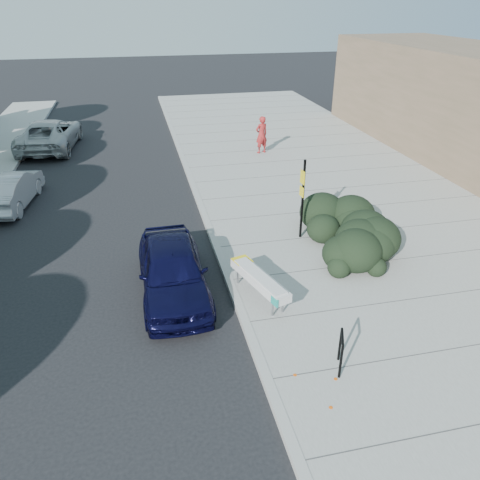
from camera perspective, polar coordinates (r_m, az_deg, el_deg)
The scene contains 11 objects.
ground at distance 11.85m, azimuth 0.72°, elevation -10.58°, with size 120.00×120.00×0.00m, color black.
sidewalk_near at distance 17.63m, azimuth 14.82°, elevation 2.37°, with size 11.20×50.00×0.15m, color gray.
curb_near at distance 15.96m, azimuth -3.44°, elevation 0.59°, with size 0.22×50.00×0.17m, color #9E9E99.
bench at distance 12.36m, azimuth 2.37°, elevation -4.83°, with size 1.13×2.36×0.69m.
bike_rack at distance 10.41m, azimuth 12.21°, elevation -12.85°, with size 0.26×0.57×0.88m.
sign_post at distance 15.17m, azimuth 7.62°, elevation 5.48°, with size 0.11×0.31×2.68m.
hedge at distance 15.18m, azimuth 12.71°, elevation 1.78°, with size 1.94×3.89×1.46m, color black.
sedan_navy at distance 12.77m, azimuth -8.21°, elevation -3.67°, with size 1.78×4.41×1.50m, color black.
wagon_silver at distance 20.23m, azimuth -26.28°, elevation 5.54°, with size 1.44×4.12×1.36m, color #A9A9AE.
suv_silver at distance 27.44m, azimuth -22.17°, elevation 11.86°, with size 2.59×5.62×1.56m, color #A8ABAD.
pedestrian at distance 24.25m, azimuth 2.64°, elevation 12.70°, with size 0.68×0.44×1.86m, color maroon.
Camera 1 is at (-2.20, -9.04, 7.34)m, focal length 35.00 mm.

